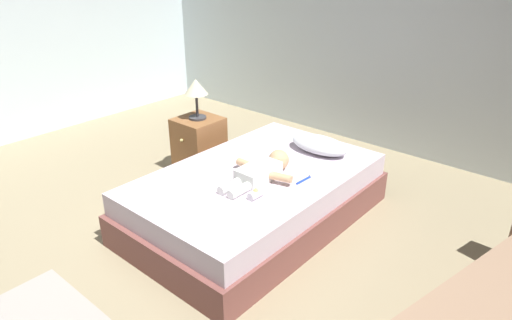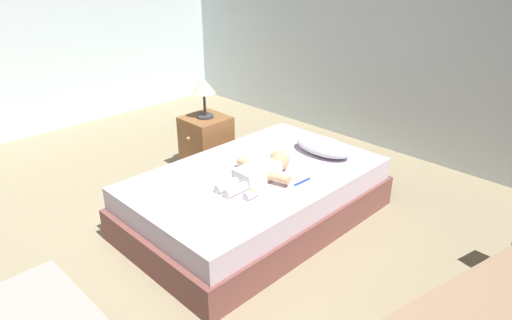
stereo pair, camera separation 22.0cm
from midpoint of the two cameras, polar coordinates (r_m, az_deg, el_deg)
ground_plane at (r=3.09m, az=-15.66°, el=-14.23°), size 8.00×8.00×0.00m
wall_behind_bed at (r=4.75m, az=14.69°, el=16.88°), size 8.00×0.12×2.61m
bed at (r=3.45m, az=-1.83°, el=-4.70°), size 1.20×1.92×0.41m
pillow at (r=3.69m, az=6.26°, el=1.91°), size 0.50×0.27×0.12m
baby at (r=3.24m, az=-1.17°, el=-1.37°), size 0.49×0.65×0.15m
toothbrush at (r=3.24m, az=4.19°, el=-2.47°), size 0.02×0.17×0.02m
nightstand at (r=4.23m, az=-8.61°, el=1.76°), size 0.37×0.40×0.53m
lamp at (r=4.05m, az=-9.09°, el=8.70°), size 0.21×0.21×0.36m
baby_bottle at (r=3.00m, az=-2.13°, el=-4.29°), size 0.06×0.11×0.08m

